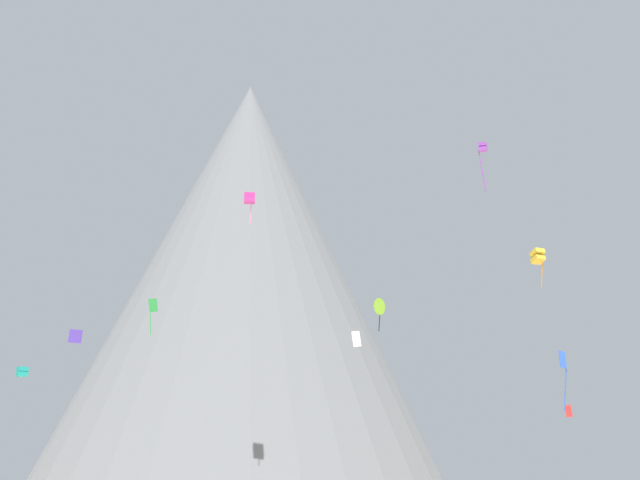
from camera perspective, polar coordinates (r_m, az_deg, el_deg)
rock_massif at (r=116.50m, az=-4.16°, el=-5.46°), size 70.23×70.01×60.88m
kite_green_mid at (r=74.52m, az=-11.41°, el=-4.65°), size 0.88×0.48×3.25m
kite_black_low at (r=89.51m, az=-4.13°, el=-13.86°), size 1.12×1.11×3.23m
kite_indigo_mid at (r=71.47m, az=-16.43°, el=-6.35°), size 1.16×0.10×1.18m
kite_white_low at (r=64.15m, az=2.51°, el=-6.79°), size 0.73×0.34×1.28m
kite_lime_mid at (r=77.96m, az=4.06°, el=-4.60°), size 1.36×1.28×3.13m
kite_teal_low at (r=77.26m, az=-19.74°, el=-8.50°), size 1.16×1.16×0.80m
kite_gold_high at (r=89.63m, az=14.71°, el=-1.10°), size 1.48×1.55×4.13m
kite_violet_high at (r=76.85m, az=11.10°, el=6.16°), size 0.92×0.93×4.71m
kite_red_low at (r=90.96m, az=16.68°, el=-11.17°), size 0.67×0.42×1.27m
kite_magenta_high at (r=81.63m, az=-4.86°, el=2.86°), size 1.11×1.14×3.12m
kite_blue_low at (r=69.39m, az=16.35°, el=-8.44°), size 0.68×0.70×4.82m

